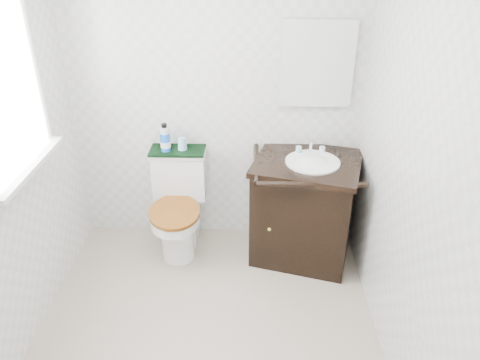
{
  "coord_description": "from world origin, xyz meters",
  "views": [
    {
      "loc": [
        0.28,
        -2.14,
        2.32
      ],
      "look_at": [
        0.2,
        0.75,
        0.74
      ],
      "focal_mm": 35.0,
      "sensor_mm": 36.0,
      "label": 1
    }
  ],
  "objects_px": {
    "vanity": "(305,206)",
    "mouthwash_bottle": "(165,138)",
    "toilet": "(179,209)",
    "cup": "(182,144)",
    "trash_bin": "(272,221)"
  },
  "relations": [
    {
      "from": "vanity",
      "to": "cup",
      "type": "xyz_separation_m",
      "value": [
        -0.94,
        0.19,
        0.42
      ]
    },
    {
      "from": "vanity",
      "to": "cup",
      "type": "height_order",
      "value": "vanity"
    },
    {
      "from": "vanity",
      "to": "mouthwash_bottle",
      "type": "bearing_deg",
      "value": 171.12
    },
    {
      "from": "vanity",
      "to": "trash_bin",
      "type": "xyz_separation_m",
      "value": [
        -0.24,
        0.2,
        -0.28
      ]
    },
    {
      "from": "toilet",
      "to": "cup",
      "type": "height_order",
      "value": "cup"
    },
    {
      "from": "cup",
      "to": "toilet",
      "type": "bearing_deg",
      "value": -107.08
    },
    {
      "from": "cup",
      "to": "mouthwash_bottle",
      "type": "bearing_deg",
      "value": -168.14
    },
    {
      "from": "mouthwash_bottle",
      "to": "trash_bin",
      "type": "bearing_deg",
      "value": 2.13
    },
    {
      "from": "trash_bin",
      "to": "mouthwash_bottle",
      "type": "distance_m",
      "value": 1.12
    },
    {
      "from": "vanity",
      "to": "cup",
      "type": "bearing_deg",
      "value": 168.48
    },
    {
      "from": "vanity",
      "to": "mouthwash_bottle",
      "type": "relative_size",
      "value": 4.23
    },
    {
      "from": "toilet",
      "to": "mouthwash_bottle",
      "type": "bearing_deg",
      "value": 129.39
    },
    {
      "from": "trash_bin",
      "to": "mouthwash_bottle",
      "type": "relative_size",
      "value": 1.43
    },
    {
      "from": "trash_bin",
      "to": "cup",
      "type": "relative_size",
      "value": 3.42
    },
    {
      "from": "trash_bin",
      "to": "cup",
      "type": "distance_m",
      "value": 0.99
    }
  ]
}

